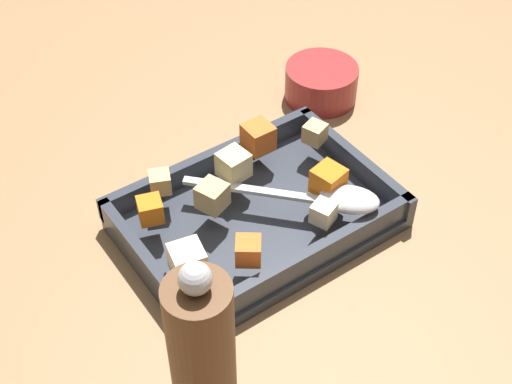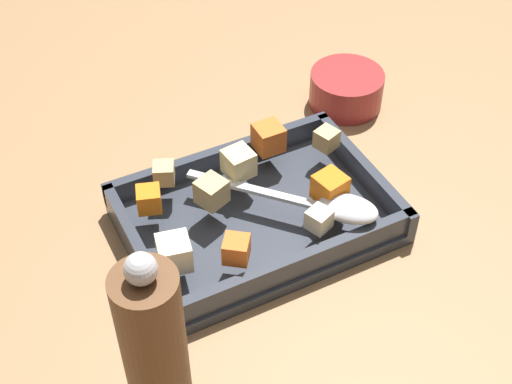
{
  "view_description": "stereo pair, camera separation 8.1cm",
  "coord_description": "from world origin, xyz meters",
  "px_view_note": "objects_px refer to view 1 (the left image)",
  "views": [
    {
      "loc": [
        -0.32,
        -0.47,
        0.62
      ],
      "look_at": [
        0.01,
        0.0,
        0.05
      ],
      "focal_mm": 51.19,
      "sensor_mm": 36.0,
      "label": 1
    },
    {
      "loc": [
        -0.25,
        -0.51,
        0.62
      ],
      "look_at": [
        0.01,
        0.0,
        0.05
      ],
      "focal_mm": 51.19,
      "sensor_mm": 36.0,
      "label": 2
    }
  ],
  "objects_px": {
    "pepper_mill": "(204,377)",
    "small_prep_bowl": "(321,83)",
    "serving_spoon": "(337,198)",
    "baking_dish": "(256,217)"
  },
  "relations": [
    {
      "from": "pepper_mill",
      "to": "small_prep_bowl",
      "type": "height_order",
      "value": "pepper_mill"
    },
    {
      "from": "serving_spoon",
      "to": "pepper_mill",
      "type": "relative_size",
      "value": 0.72
    },
    {
      "from": "baking_dish",
      "to": "serving_spoon",
      "type": "distance_m",
      "value": 0.1
    },
    {
      "from": "serving_spoon",
      "to": "small_prep_bowl",
      "type": "distance_m",
      "value": 0.26
    },
    {
      "from": "serving_spoon",
      "to": "pepper_mill",
      "type": "bearing_deg",
      "value": 75.37
    },
    {
      "from": "serving_spoon",
      "to": "small_prep_bowl",
      "type": "relative_size",
      "value": 1.79
    },
    {
      "from": "small_prep_bowl",
      "to": "pepper_mill",
      "type": "bearing_deg",
      "value": -139.07
    },
    {
      "from": "serving_spoon",
      "to": "small_prep_bowl",
      "type": "xyz_separation_m",
      "value": [
        0.15,
        0.21,
        -0.03
      ]
    },
    {
      "from": "baking_dish",
      "to": "pepper_mill",
      "type": "distance_m",
      "value": 0.29
    },
    {
      "from": "baking_dish",
      "to": "small_prep_bowl",
      "type": "height_order",
      "value": "small_prep_bowl"
    }
  ]
}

